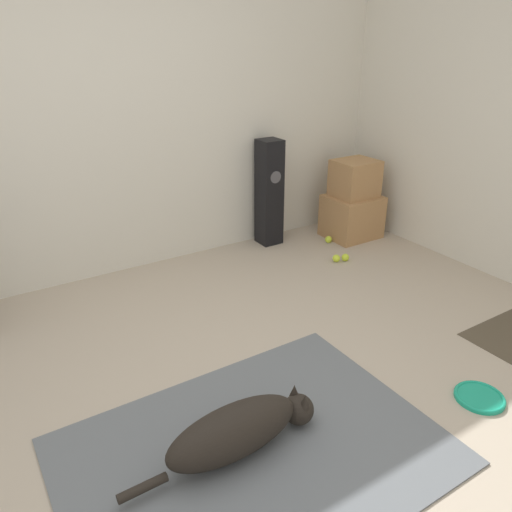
# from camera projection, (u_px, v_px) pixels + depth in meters

# --- Properties ---
(ground_plane) EXTENTS (12.00, 12.00, 0.00)m
(ground_plane) POSITION_uv_depth(u_px,v_px,m) (249.00, 415.00, 2.63)
(ground_plane) COLOR #B2A38E
(wall_back) EXTENTS (8.00, 0.06, 2.55)m
(wall_back) POSITION_uv_depth(u_px,v_px,m) (101.00, 115.00, 3.72)
(wall_back) COLOR beige
(wall_back) RESTS_ON ground_plane
(area_rug) EXTENTS (1.78, 1.30, 0.01)m
(area_rug) POSITION_uv_depth(u_px,v_px,m) (255.00, 451.00, 2.39)
(area_rug) COLOR slate
(area_rug) RESTS_ON ground_plane
(dog) EXTENTS (1.03, 0.24, 0.27)m
(dog) POSITION_uv_depth(u_px,v_px,m) (239.00, 430.00, 2.34)
(dog) COLOR black
(dog) RESTS_ON area_rug
(frisbee) EXTENTS (0.27, 0.27, 0.03)m
(frisbee) POSITION_uv_depth(u_px,v_px,m) (480.00, 397.00, 2.74)
(frisbee) COLOR #199E7A
(frisbee) RESTS_ON ground_plane
(cardboard_box_lower) EXTENTS (0.49, 0.42, 0.41)m
(cardboard_box_lower) POSITION_uv_depth(u_px,v_px,m) (352.00, 216.00, 4.85)
(cardboard_box_lower) COLOR #A87A4C
(cardboard_box_lower) RESTS_ON ground_plane
(cardboard_box_upper) EXTENTS (0.39, 0.34, 0.34)m
(cardboard_box_upper) POSITION_uv_depth(u_px,v_px,m) (355.00, 178.00, 4.71)
(cardboard_box_upper) COLOR #A87A4C
(cardboard_box_upper) RESTS_ON cardboard_box_lower
(floor_speaker) EXTENTS (0.20, 0.20, 0.98)m
(floor_speaker) POSITION_uv_depth(u_px,v_px,m) (269.00, 193.00, 4.59)
(floor_speaker) COLOR black
(floor_speaker) RESTS_ON ground_plane
(tennis_ball_by_boxes) EXTENTS (0.07, 0.07, 0.07)m
(tennis_ball_by_boxes) POSITION_uv_depth(u_px,v_px,m) (336.00, 258.00, 4.36)
(tennis_ball_by_boxes) COLOR #C6E033
(tennis_ball_by_boxes) RESTS_ON ground_plane
(tennis_ball_near_speaker) EXTENTS (0.07, 0.07, 0.07)m
(tennis_ball_near_speaker) POSITION_uv_depth(u_px,v_px,m) (328.00, 239.00, 4.76)
(tennis_ball_near_speaker) COLOR #C6E033
(tennis_ball_near_speaker) RESTS_ON ground_plane
(tennis_ball_loose_on_carpet) EXTENTS (0.07, 0.07, 0.07)m
(tennis_ball_loose_on_carpet) POSITION_uv_depth(u_px,v_px,m) (345.00, 257.00, 4.38)
(tennis_ball_loose_on_carpet) COLOR #C6E033
(tennis_ball_loose_on_carpet) RESTS_ON ground_plane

